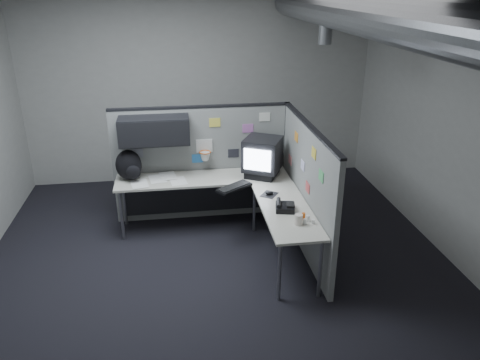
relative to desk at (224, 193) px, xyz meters
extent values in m
cube|color=black|center=(-0.15, -0.70, -0.62)|extent=(5.60, 5.60, 0.01)
cube|color=#9E9E99|center=(-0.15, 2.10, 0.99)|extent=(5.60, 0.01, 3.20)
cube|color=#9E9E99|center=(-0.15, -3.51, 0.99)|extent=(5.60, 0.01, 3.20)
cube|color=#9E9E99|center=(2.66, -0.70, 0.99)|extent=(0.01, 5.60, 3.20)
cylinder|color=slate|center=(1.25, -0.70, 2.24)|extent=(0.40, 5.49, 0.40)
cylinder|color=slate|center=(1.25, 0.10, 1.99)|extent=(0.16, 0.16, 0.30)
cube|color=gray|center=(-0.23, 0.60, 0.19)|extent=(2.43, 0.06, 1.60)
cube|color=black|center=(-0.23, 0.60, 1.00)|extent=(2.43, 0.07, 0.03)
cube|color=black|center=(0.95, 0.60, 0.19)|extent=(0.07, 0.07, 1.60)
cube|color=black|center=(-0.85, 0.40, 0.76)|extent=(0.90, 0.35, 0.35)
cube|color=black|center=(-0.85, 0.22, 0.76)|extent=(0.90, 0.02, 0.33)
cube|color=silver|center=(-0.20, 0.56, 0.47)|extent=(0.22, 0.02, 0.18)
torus|color=#D85914|center=(-0.20, 0.47, 0.41)|extent=(0.16, 0.16, 0.01)
cone|color=white|center=(-0.20, 0.47, 0.35)|extent=(0.14, 0.14, 0.11)
cube|color=gray|center=(-1.10, 0.56, 0.41)|extent=(0.15, 0.01, 0.12)
cube|color=#E5D84C|center=(-0.05, 0.56, 0.79)|extent=(0.15, 0.01, 0.12)
cube|color=#26262D|center=(0.20, 0.56, 0.34)|extent=(0.15, 0.01, 0.12)
cube|color=#B266B2|center=(0.40, 0.56, 0.69)|extent=(0.15, 0.01, 0.12)
cube|color=silver|center=(0.63, 0.56, 0.84)|extent=(0.15, 0.01, 0.12)
cube|color=#337FCC|center=(-0.30, 0.56, 0.29)|extent=(0.15, 0.01, 0.12)
cube|color=gray|center=(0.95, -0.49, 0.19)|extent=(0.06, 2.23, 1.60)
cube|color=black|center=(0.95, -0.49, 1.00)|extent=(0.07, 2.23, 0.03)
cube|color=orange|center=(0.92, -0.05, 0.74)|extent=(0.01, 0.15, 0.12)
cube|color=silver|center=(0.92, -0.40, 0.49)|extent=(0.01, 0.15, 0.12)
cube|color=gold|center=(0.92, -0.80, 0.79)|extent=(0.01, 0.15, 0.12)
cube|color=#D87F7F|center=(0.92, 0.20, 0.34)|extent=(0.01, 0.15, 0.12)
cube|color=#4CB266|center=(0.92, -1.10, 0.64)|extent=(0.01, 0.15, 0.12)
cube|color=#CC4C4C|center=(0.92, -0.65, 0.31)|extent=(0.01, 0.15, 0.12)
cube|color=beige|center=(-0.25, 0.28, 0.10)|extent=(2.30, 0.56, 0.03)
cube|color=beige|center=(0.63, -0.78, 0.10)|extent=(0.56, 1.55, 0.03)
cube|color=black|center=(-0.25, 0.50, -0.21)|extent=(2.18, 0.02, 0.55)
cylinder|color=gray|center=(-1.33, 0.06, -0.26)|extent=(0.04, 0.04, 0.70)
cylinder|color=gray|center=(-1.33, 0.50, -0.26)|extent=(0.04, 0.04, 0.70)
cylinder|color=gray|center=(0.41, 0.06, -0.26)|extent=(0.04, 0.04, 0.70)
cylinder|color=gray|center=(0.41, -1.48, -0.26)|extent=(0.04, 0.04, 0.70)
cylinder|color=gray|center=(0.85, -1.48, -0.26)|extent=(0.04, 0.04, 0.70)
cube|color=black|center=(0.55, 0.25, 0.16)|extent=(0.53, 0.56, 0.09)
cube|color=black|center=(0.55, 0.25, 0.42)|extent=(0.61, 0.61, 0.43)
cube|color=#D1DFF9|center=(0.44, 0.03, 0.42)|extent=(0.32, 0.18, 0.28)
cube|color=black|center=(0.12, -0.14, 0.13)|extent=(0.49, 0.43, 0.03)
cube|color=black|center=(0.12, -0.14, 0.15)|extent=(0.45, 0.38, 0.01)
cube|color=black|center=(0.52, -0.38, 0.12)|extent=(0.25, 0.26, 0.01)
ellipsoid|color=black|center=(0.52, -0.38, 0.14)|extent=(0.11, 0.08, 0.04)
cube|color=black|center=(0.61, -0.82, 0.15)|extent=(0.25, 0.27, 0.06)
cylinder|color=black|center=(0.55, -0.79, 0.20)|extent=(0.09, 0.21, 0.05)
cube|color=black|center=(0.67, -0.84, 0.19)|extent=(0.12, 0.14, 0.02)
cylinder|color=silver|center=(0.80, -1.12, 0.15)|extent=(0.05, 0.05, 0.07)
cylinder|color=silver|center=(0.75, -1.18, 0.15)|extent=(0.05, 0.05, 0.06)
cylinder|color=silver|center=(0.84, -1.19, 0.14)|extent=(0.04, 0.04, 0.05)
cylinder|color=#D85914|center=(0.76, -1.08, 0.16)|extent=(0.05, 0.05, 0.08)
cylinder|color=beige|center=(0.68, -1.18, 0.18)|extent=(0.10, 0.10, 0.12)
cube|color=white|center=(-0.58, 0.21, 0.12)|extent=(0.25, 0.32, 0.00)
cube|color=white|center=(-0.85, 0.31, 0.12)|extent=(0.26, 0.33, 0.00)
cube|color=white|center=(-1.07, 0.17, 0.12)|extent=(0.26, 0.33, 0.00)
cube|color=white|center=(-0.71, 0.38, 0.13)|extent=(0.26, 0.33, 0.00)
ellipsoid|color=black|center=(-1.21, 0.35, 0.32)|extent=(0.37, 0.28, 0.41)
ellipsoid|color=black|center=(-1.14, 0.23, 0.27)|extent=(0.20, 0.13, 0.19)
camera|label=1|loc=(-0.59, -5.49, 2.53)|focal=35.00mm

